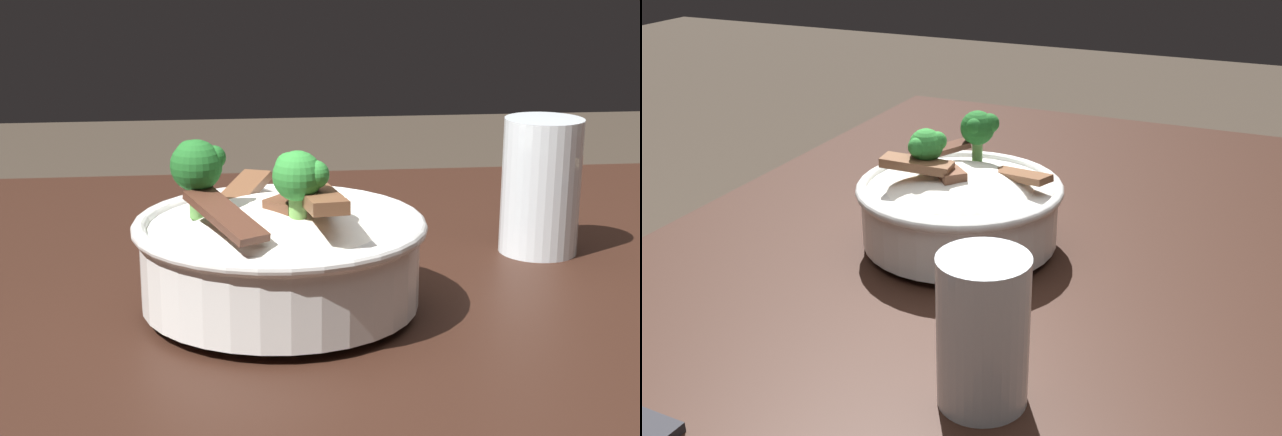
# 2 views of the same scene
# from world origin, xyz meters

# --- Properties ---
(dining_table) EXTENTS (1.43, 0.82, 0.76)m
(dining_table) POSITION_xyz_m (0.00, 0.00, 0.63)
(dining_table) COLOR black
(dining_table) RESTS_ON ground
(rice_bowl) EXTENTS (0.23, 0.23, 0.14)m
(rice_bowl) POSITION_xyz_m (-0.14, -0.07, 0.81)
(rice_bowl) COLOR white
(rice_bowl) RESTS_ON dining_table
(drinking_glass) EXTENTS (0.07, 0.07, 0.13)m
(drinking_glass) POSITION_xyz_m (0.11, 0.06, 0.82)
(drinking_glass) COLOR white
(drinking_glass) RESTS_ON dining_table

